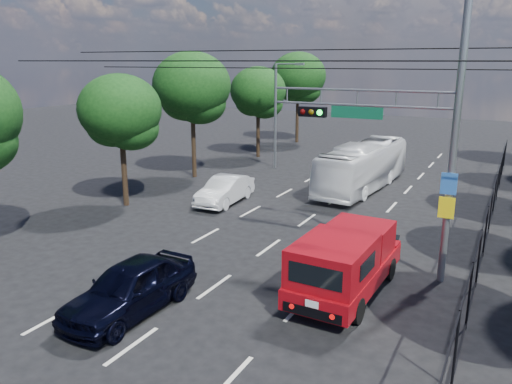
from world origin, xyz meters
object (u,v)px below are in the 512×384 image
Objects in this scene: navy_hatchback at (130,288)px; white_van at (225,190)px; red_pickup at (346,261)px; signal_mast at (416,123)px; white_bus at (363,166)px.

navy_hatchback reaches higher than white_van.
white_van is at bearing 109.21° from navy_hatchback.
red_pickup reaches higher than navy_hatchback.
red_pickup is 11.39m from white_van.
signal_mast reaches higher than white_bus.
red_pickup is at bearing 39.70° from navy_hatchback.
red_pickup is 6.63m from navy_hatchback.
navy_hatchback is at bearing -134.80° from signal_mast.
white_van is (-8.83, 7.19, -0.43)m from red_pickup.
signal_mast is 10.29m from navy_hatchback.
signal_mast is at bearing -62.83° from white_bus.
signal_mast reaches higher than white_van.
navy_hatchback is (-5.19, -4.11, -0.34)m from red_pickup.
red_pickup is 1.25× the size of navy_hatchback.
navy_hatchback is 11.87m from white_van.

